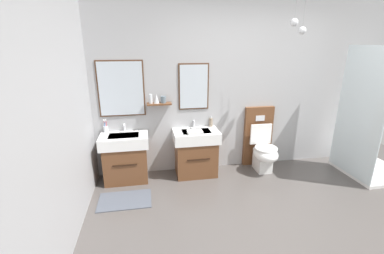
{
  "coord_description": "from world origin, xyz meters",
  "views": [
    {
      "loc": [
        -1.6,
        -2.15,
        1.97
      ],
      "look_at": [
        -1.0,
        1.26,
        0.86
      ],
      "focal_mm": 24.4,
      "sensor_mm": 36.0,
      "label": 1
    }
  ],
  "objects_px": {
    "shower_tray": "(368,150)",
    "folded_hand_towel": "(195,132)",
    "toothbrush_cup": "(106,129)",
    "soap_dispenser": "(211,122)",
    "vanity_sink_right": "(196,151)",
    "toilet": "(261,147)",
    "vanity_sink_left": "(126,156)"
  },
  "relations": [
    {
      "from": "vanity_sink_right",
      "to": "shower_tray",
      "type": "xyz_separation_m",
      "value": [
        2.6,
        -0.49,
        0.04
      ]
    },
    {
      "from": "shower_tray",
      "to": "folded_hand_towel",
      "type": "bearing_deg",
      "value": 172.33
    },
    {
      "from": "vanity_sink_right",
      "to": "soap_dispenser",
      "type": "bearing_deg",
      "value": 31.24
    },
    {
      "from": "vanity_sink_right",
      "to": "shower_tray",
      "type": "relative_size",
      "value": 0.37
    },
    {
      "from": "vanity_sink_left",
      "to": "toothbrush_cup",
      "type": "xyz_separation_m",
      "value": [
        -0.26,
        0.16,
        0.4
      ]
    },
    {
      "from": "toothbrush_cup",
      "to": "soap_dispenser",
      "type": "bearing_deg",
      "value": 0.36
    },
    {
      "from": "vanity_sink_left",
      "to": "toilet",
      "type": "xyz_separation_m",
      "value": [
        2.14,
        -0.01,
        0.0
      ]
    },
    {
      "from": "vanity_sink_left",
      "to": "vanity_sink_right",
      "type": "xyz_separation_m",
      "value": [
        1.06,
        0.0,
        0.0
      ]
    },
    {
      "from": "toothbrush_cup",
      "to": "shower_tray",
      "type": "height_order",
      "value": "shower_tray"
    },
    {
      "from": "soap_dispenser",
      "to": "folded_hand_towel",
      "type": "distance_m",
      "value": 0.44
    },
    {
      "from": "toothbrush_cup",
      "to": "folded_hand_towel",
      "type": "relative_size",
      "value": 0.95
    },
    {
      "from": "toilet",
      "to": "soap_dispenser",
      "type": "height_order",
      "value": "toilet"
    },
    {
      "from": "toilet",
      "to": "folded_hand_towel",
      "type": "distance_m",
      "value": 1.19
    },
    {
      "from": "vanity_sink_left",
      "to": "shower_tray",
      "type": "distance_m",
      "value": 3.69
    },
    {
      "from": "vanity_sink_right",
      "to": "toilet",
      "type": "height_order",
      "value": "toilet"
    },
    {
      "from": "toothbrush_cup",
      "to": "soap_dispenser",
      "type": "distance_m",
      "value": 1.6
    },
    {
      "from": "toothbrush_cup",
      "to": "soap_dispenser",
      "type": "relative_size",
      "value": 1.22
    },
    {
      "from": "toilet",
      "to": "toothbrush_cup",
      "type": "distance_m",
      "value": 2.44
    },
    {
      "from": "vanity_sink_right",
      "to": "folded_hand_towel",
      "type": "bearing_deg",
      "value": -106.59
    },
    {
      "from": "vanity_sink_right",
      "to": "toothbrush_cup",
      "type": "bearing_deg",
      "value": 173.29
    },
    {
      "from": "toilet",
      "to": "soap_dispenser",
      "type": "xyz_separation_m",
      "value": [
        -0.81,
        0.17,
        0.41
      ]
    },
    {
      "from": "soap_dispenser",
      "to": "shower_tray",
      "type": "distance_m",
      "value": 2.44
    },
    {
      "from": "vanity_sink_left",
      "to": "folded_hand_towel",
      "type": "relative_size",
      "value": 3.25
    },
    {
      "from": "vanity_sink_left",
      "to": "shower_tray",
      "type": "bearing_deg",
      "value": -7.62
    },
    {
      "from": "toothbrush_cup",
      "to": "soap_dispenser",
      "type": "xyz_separation_m",
      "value": [
        1.59,
        0.01,
        0.01
      ]
    },
    {
      "from": "toothbrush_cup",
      "to": "folded_hand_towel",
      "type": "bearing_deg",
      "value": -12.74
    },
    {
      "from": "toothbrush_cup",
      "to": "shower_tray",
      "type": "xyz_separation_m",
      "value": [
        3.92,
        -0.64,
        -0.36
      ]
    },
    {
      "from": "vanity_sink_left",
      "to": "shower_tray",
      "type": "relative_size",
      "value": 0.37
    },
    {
      "from": "vanity_sink_left",
      "to": "toilet",
      "type": "relative_size",
      "value": 0.72
    },
    {
      "from": "vanity_sink_right",
      "to": "toothbrush_cup",
      "type": "height_order",
      "value": "toothbrush_cup"
    },
    {
      "from": "toilet",
      "to": "vanity_sink_left",
      "type": "bearing_deg",
      "value": 179.85
    },
    {
      "from": "vanity_sink_right",
      "to": "toothbrush_cup",
      "type": "distance_m",
      "value": 1.39
    }
  ]
}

